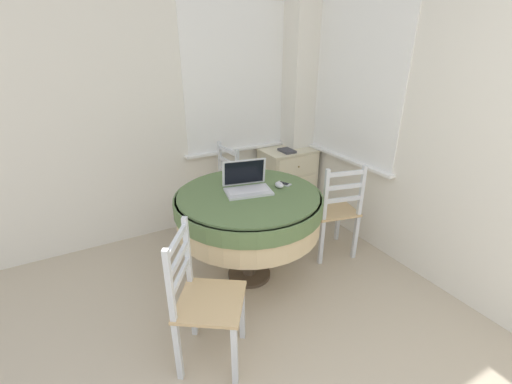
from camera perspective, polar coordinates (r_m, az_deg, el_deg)
corner_room_shell at (r=2.66m, az=9.04°, el=11.40°), size 4.12×5.07×2.55m
round_dining_table at (r=2.68m, az=-1.25°, el=-2.87°), size 1.15×1.15×0.77m
laptop at (r=2.64m, az=-1.53°, el=1.23°), size 0.39×0.31×0.23m
computer_mouse at (r=2.71m, az=3.90°, el=1.19°), size 0.06×0.09×0.05m
cell_phone at (r=2.78m, az=4.64°, el=1.38°), size 0.10×0.13×0.01m
dining_chair_near_back_window at (r=3.50m, az=-6.20°, el=0.15°), size 0.42×0.43×0.90m
dining_chair_near_right_window at (r=3.15m, az=12.95°, el=-3.14°), size 0.47×0.46×0.90m
dining_chair_camera_near at (r=2.13m, az=-8.82°, el=-17.50°), size 0.53×0.54×0.90m
corner_cabinet at (r=3.93m, az=5.20°, el=1.89°), size 0.59×0.44×0.75m
book_on_cabinet at (r=3.70m, az=5.18°, el=6.87°), size 0.13×0.19×0.02m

